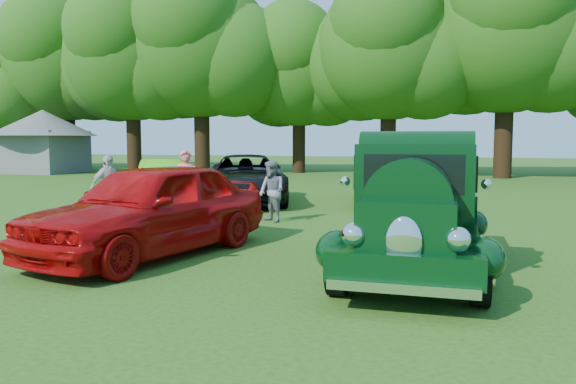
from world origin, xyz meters
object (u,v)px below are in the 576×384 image
(back_car_orange, at_px, (390,181))
(hero_pickup, at_px, (416,216))
(back_car_lime, at_px, (164,181))
(spectator_white, at_px, (108,188))
(back_car_black, at_px, (245,179))
(gazebo, at_px, (43,134))
(red_convertible, at_px, (151,208))
(spectator_pink, at_px, (186,184))
(spectator_grey, at_px, (272,191))

(back_car_orange, bearing_deg, hero_pickup, -91.79)
(back_car_lime, distance_m, spectator_white, 4.44)
(back_car_black, bearing_deg, spectator_white, -131.21)
(spectator_white, height_order, gazebo, gazebo)
(hero_pickup, distance_m, spectator_white, 8.54)
(red_convertible, xyz_separation_m, back_car_orange, (3.27, 9.08, -0.08))
(back_car_lime, bearing_deg, back_car_orange, -14.11)
(spectator_white, bearing_deg, back_car_lime, 32.80)
(hero_pickup, relative_size, spectator_white, 3.03)
(hero_pickup, bearing_deg, spectator_pink, 144.08)
(back_car_black, relative_size, gazebo, 0.88)
(hero_pickup, distance_m, back_car_black, 10.12)
(hero_pickup, distance_m, gazebo, 31.48)
(hero_pickup, bearing_deg, back_car_black, 125.67)
(spectator_pink, xyz_separation_m, gazebo, (-17.69, 16.05, 1.51))
(hero_pickup, relative_size, back_car_lime, 1.21)
(red_convertible, distance_m, spectator_white, 4.77)
(spectator_white, bearing_deg, spectator_grey, -54.59)
(hero_pickup, xyz_separation_m, spectator_pink, (-6.15, 4.46, 0.03))
(back_car_orange, bearing_deg, spectator_grey, -128.09)
(hero_pickup, height_order, gazebo, gazebo)
(hero_pickup, relative_size, spectator_pink, 2.85)
(spectator_grey, bearing_deg, spectator_white, -128.51)
(spectator_grey, bearing_deg, spectator_pink, -143.61)
(spectator_grey, bearing_deg, back_car_lime, -176.74)
(back_car_orange, xyz_separation_m, spectator_grey, (-2.45, -4.62, 0.01))
(spectator_pink, bearing_deg, gazebo, 119.84)
(spectator_pink, distance_m, gazebo, 23.93)
(red_convertible, relative_size, gazebo, 0.77)
(spectator_pink, bearing_deg, spectator_grey, -19.85)
(hero_pickup, bearing_deg, spectator_white, 156.34)
(back_car_black, height_order, gazebo, gazebo)
(back_car_lime, height_order, gazebo, gazebo)
(back_car_orange, bearing_deg, spectator_pink, -146.95)
(back_car_orange, relative_size, spectator_grey, 3.39)
(back_car_black, relative_size, back_car_orange, 1.08)
(spectator_grey, xyz_separation_m, gazebo, (-20.07, 16.12, 1.63))
(back_car_lime, relative_size, spectator_grey, 2.74)
(back_car_orange, height_order, gazebo, gazebo)
(spectator_grey, height_order, gazebo, gazebo)
(red_convertible, bearing_deg, gazebo, 146.82)
(spectator_white, distance_m, gazebo, 23.46)
(gazebo, bearing_deg, hero_pickup, -40.70)
(back_car_lime, xyz_separation_m, gazebo, (-15.20, 12.71, 1.71))
(back_car_black, relative_size, spectator_pink, 3.16)
(hero_pickup, distance_m, back_car_lime, 11.63)
(red_convertible, height_order, spectator_white, red_convertible)
(red_convertible, bearing_deg, back_car_orange, 83.94)
(spectator_pink, xyz_separation_m, spectator_grey, (2.38, -0.08, -0.12))
(hero_pickup, relative_size, back_car_black, 0.90)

